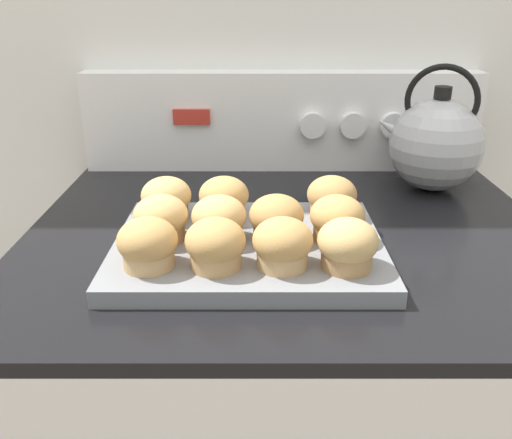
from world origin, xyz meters
name	(u,v)px	position (x,y,z in m)	size (l,w,h in m)	color
control_panel	(282,121)	(0.00, 0.64, 0.98)	(0.76, 0.07, 0.19)	white
muffin_pan	(248,247)	(-0.06, 0.25, 0.90)	(0.35, 0.27, 0.02)	slate
muffin_r0_c0	(147,244)	(-0.18, 0.18, 0.94)	(0.07, 0.07, 0.06)	tan
muffin_r0_c1	(215,245)	(-0.10, 0.17, 0.94)	(0.07, 0.07, 0.06)	tan
muffin_r0_c2	(282,244)	(-0.02, 0.18, 0.94)	(0.07, 0.07, 0.06)	tan
muffin_r0_c3	(347,245)	(0.06, 0.17, 0.94)	(0.07, 0.07, 0.06)	#A37A4C
muffin_r1_c0	(160,219)	(-0.17, 0.25, 0.94)	(0.07, 0.07, 0.06)	#A37A4C
muffin_r1_c1	(218,220)	(-0.10, 0.25, 0.94)	(0.07, 0.07, 0.06)	olive
muffin_r1_c2	(276,219)	(-0.02, 0.25, 0.94)	(0.07, 0.07, 0.06)	olive
muffin_r1_c3	(336,219)	(0.06, 0.25, 0.94)	(0.07, 0.07, 0.06)	olive
muffin_r2_c0	(166,199)	(-0.18, 0.33, 0.94)	(0.07, 0.07, 0.06)	olive
muffin_r2_c1	(223,199)	(-0.10, 0.33, 0.94)	(0.07, 0.07, 0.06)	tan
muffin_r2_c3	(331,198)	(0.06, 0.33, 0.94)	(0.07, 0.07, 0.06)	tan
tea_kettle	(435,143)	(0.26, 0.51, 0.97)	(0.19, 0.16, 0.22)	#ADAFB5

